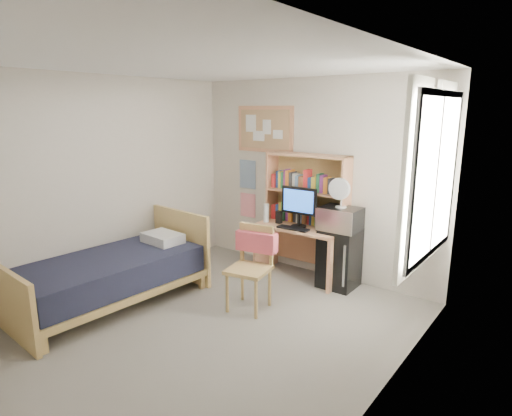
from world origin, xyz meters
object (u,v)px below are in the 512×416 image
Objects in this scene: bulletin_board at (265,129)px; microwave at (340,219)px; desk_chair at (249,269)px; mini_fridge at (339,258)px; bed at (111,281)px; speaker_right at (319,224)px; speaker_left at (279,217)px; monitor at (299,207)px; desk at (300,252)px; desk_fan at (342,194)px.

microwave is at bearing -11.09° from bulletin_board.
desk_chair is 1.30m from mini_fridge.
bulletin_board is at bearing 81.31° from bed.
speaker_right is (1.59, 1.96, 0.52)m from bed.
speaker_left is at bearing 66.28° from bed.
bulletin_board is 1.29m from monitor.
desk is 6.76× the size of speaker_left.
desk is at bearing 168.69° from speaker_right.
bed is 2.81m from microwave.
speaker_left is (-0.34, 1.08, 0.32)m from desk_chair.
desk_fan is at bearing 14.59° from speaker_right.
bed is at bearing -119.06° from speaker_left.
bed is 2.89m from desk_fan.
desk_fan is (0.50, 1.18, 0.72)m from desk_chair.
speaker_right is at bearing -17.03° from bulletin_board.
microwave reaches higher than bed.
microwave is 0.30m from desk_fan.
desk_chair reaches higher than speaker_right.
desk_chair is 5.66× the size of speaker_left.
monitor reaches higher than mini_fridge.
monitor reaches higher than bed.
bulletin_board is at bearing 154.55° from monitor.
speaker_left is at bearing 180.00° from speaker_right.
microwave is (0.85, 0.09, 0.09)m from speaker_left.
desk_fan is at bearing 4.36° from speaker_left.
speaker_left is at bearing -35.53° from bulletin_board.
speaker_left is 0.51× the size of desk_fan.
bed is at bearing -125.49° from monitor.
desk is at bearing 90.00° from monitor.
speaker_left reaches higher than mini_fridge.
microwave is 1.46× the size of desk_fan.
desk is 0.54m from speaker_right.
bulletin_board is at bearing 109.15° from desk_chair.
monitor is at bearing 180.00° from speaker_right.
speaker_left is at bearing -168.69° from desk.
desk_chair is 1.60m from bed.
monitor is (0.00, -0.06, 0.62)m from desk.
monitor is 1.09× the size of microwave.
microwave is (0.55, 0.02, 0.53)m from desk.
desk is 1.00m from desk_fan.
microwave reaches higher than speaker_right.
speaker_left is (0.50, -0.36, -1.13)m from bulletin_board.
speaker_right is at bearing -163.96° from microwave.
speaker_left is at bearing -174.19° from microwave.
bulletin_board is 1.28m from speaker_left.
speaker_right is (1.10, -0.34, -1.12)m from bulletin_board.
speaker_right is at bearing -163.96° from desk_fan.
microwave reaches higher than mini_fridge.
speaker_right reaches higher than mini_fridge.
desk_chair reaches higher than bed.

